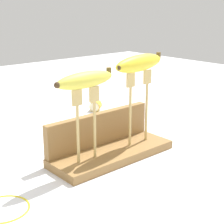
{
  "coord_description": "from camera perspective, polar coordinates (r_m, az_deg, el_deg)",
  "views": [
    {
      "loc": [
        -0.57,
        -0.65,
        0.38
      ],
      "look_at": [
        0.0,
        0.0,
        0.12
      ],
      "focal_mm": 58.41,
      "sensor_mm": 36.0,
      "label": 1
    }
  ],
  "objects": [
    {
      "name": "fork_stand_right",
      "position": [
        0.94,
        4.2,
        1.73
      ],
      "size": [
        0.09,
        0.01,
        0.19
      ],
      "color": "tan",
      "rests_on": "wooden_board"
    },
    {
      "name": "wire_coil",
      "position": [
        0.75,
        -16.69,
        -14.23
      ],
      "size": [
        0.1,
        0.1,
        0.0
      ],
      "primitive_type": "torus",
      "color": "gold",
      "rests_on": "ground"
    },
    {
      "name": "fork_fallen_near",
      "position": [
        1.13,
        -3.91,
        -2.72
      ],
      "size": [
        0.06,
        0.18,
        0.01
      ],
      "color": "tan",
      "rests_on": "ground"
    },
    {
      "name": "wooden_board",
      "position": [
        0.94,
        -0.0,
        -6.51
      ],
      "size": [
        0.33,
        0.12,
        0.02
      ],
      "primitive_type": "cube",
      "color": "olive",
      "rests_on": "ground"
    },
    {
      "name": "banana_raised_right",
      "position": [
        0.92,
        4.33,
        7.66
      ],
      "size": [
        0.19,
        0.07,
        0.04
      ],
      "color": "yellow",
      "rests_on": "fork_stand_right"
    },
    {
      "name": "fork_stand_left",
      "position": [
        0.84,
        -4.07,
        -0.89
      ],
      "size": [
        0.07,
        0.01,
        0.17
      ],
      "color": "tan",
      "rests_on": "wooden_board"
    },
    {
      "name": "banana_raised_left",
      "position": [
        0.82,
        -4.2,
        5.06
      ],
      "size": [
        0.17,
        0.05,
        0.04
      ],
      "color": "#DBD147",
      "rests_on": "fork_stand_left"
    },
    {
      "name": "ground_plane",
      "position": [
        0.94,
        -0.0,
        -7.1
      ],
      "size": [
        3.0,
        3.0,
        0.0
      ],
      "primitive_type": "plane",
      "color": "silver"
    },
    {
      "name": "board_backstop",
      "position": [
        0.95,
        -2.05,
        -2.62
      ],
      "size": [
        0.32,
        0.02,
        0.09
      ],
      "primitive_type": "cube",
      "color": "olive",
      "rests_on": "wooden_board"
    },
    {
      "name": "banana_chunk_far",
      "position": [
        1.33,
        -2.58,
        0.99
      ],
      "size": [
        0.05,
        0.05,
        0.04
      ],
      "color": "gold",
      "rests_on": "ground"
    }
  ]
}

